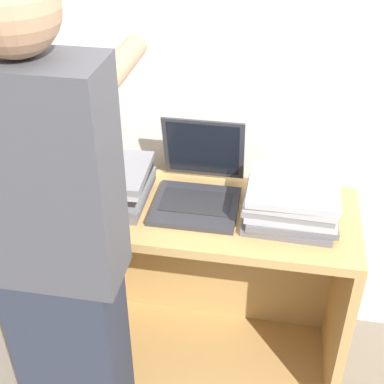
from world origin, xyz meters
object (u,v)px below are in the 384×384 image
at_px(person, 58,261).
at_px(laptop_stack_left, 105,183).
at_px(laptop_stack_right, 291,201).
at_px(laptop_open, 198,187).

bearing_deg(person, laptop_stack_left, 90.14).
bearing_deg(person, laptop_stack_right, 34.04).
height_order(laptop_stack_left, laptop_stack_right, same).
height_order(laptop_stack_left, person, person).
relative_size(laptop_open, laptop_stack_right, 1.07).
bearing_deg(laptop_open, laptop_stack_left, -170.05).
distance_m(laptop_stack_left, person, 0.46).
relative_size(laptop_open, laptop_stack_left, 1.07).
xyz_separation_m(laptop_open, laptop_stack_right, (0.34, -0.06, 0.01)).
bearing_deg(laptop_stack_left, laptop_open, 9.95).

